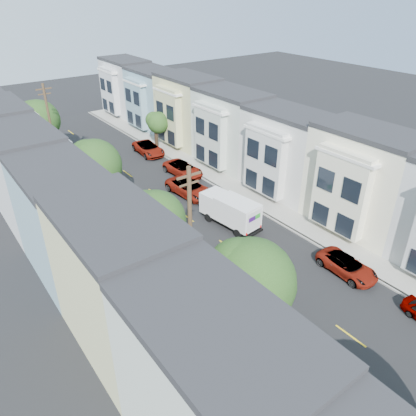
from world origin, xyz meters
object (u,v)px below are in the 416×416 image
tree_c (154,221)px  parked_right_b (347,266)px  utility_pole_near (191,242)px  parked_right_c (183,169)px  tree_e (38,121)px  utility_pole_far (52,132)px  parked_left_c (231,309)px  tree_far_r (157,123)px  lead_sedan (189,188)px  parked_right_d (149,149)px  tree_b (249,283)px  tree_d (94,166)px  parked_left_d (135,223)px  fedex_truck (230,210)px

tree_c → parked_right_b: bearing=-37.1°
utility_pole_near → parked_right_c: (11.20, 17.99, -4.43)m
tree_e → parked_right_c: tree_e is taller
parked_right_b → parked_right_c: size_ratio=0.90×
tree_e → utility_pole_far: size_ratio=0.75×
utility_pole_far → parked_right_b: (11.20, -29.96, -4.50)m
tree_c → tree_e: 26.26m
parked_left_c → tree_far_r: bearing=65.0°
tree_c → lead_sedan: (9.01, 9.03, -3.70)m
utility_pole_near → parked_left_c: bearing=-59.1°
utility_pole_far → parked_right_d: utility_pole_far is taller
tree_b → parked_left_c: tree_b is taller
tree_far_r → tree_d: bearing=-138.0°
tree_e → tree_far_r: tree_e is taller
tree_e → lead_sedan: bearing=-62.4°
tree_b → parked_left_d: tree_b is taller
utility_pole_far → parked_left_d: bearing=-84.7°
parked_right_c → lead_sedan: bearing=-120.3°
tree_far_r → parked_right_d: bearing=-155.4°
tree_b → tree_c: tree_b is taller
utility_pole_near → tree_e: bearing=90.0°
tree_b → parked_right_d: size_ratio=1.47×
parked_left_d → utility_pole_near: bearing=-100.7°
tree_e → parked_left_d: 20.52m
tree_b → tree_e: tree_b is taller
parked_left_c → tree_c: bearing=98.7°
tree_b → lead_sedan: size_ratio=1.43×
tree_c → parked_right_c: size_ratio=1.28×
parked_left_d → parked_right_c: bearing=33.1°
tree_d → parked_left_c: tree_d is taller
parked_left_d → parked_right_d: 17.96m
parked_left_c → fedex_truck: bearing=48.1°
parked_right_c → utility_pole_near: bearing=-125.9°
parked_left_c → parked_right_b: size_ratio=0.86×
parked_left_d → parked_left_c: bearing=-93.3°
tree_far_r → parked_left_c: bearing=-112.1°
tree_b → parked_right_c: 26.33m
utility_pole_far → parked_left_d: utility_pole_far is taller
tree_c → utility_pole_near: bearing=-90.0°
tree_e → parked_left_c: (1.40, -33.10, -4.47)m
parked_right_b → fedex_truck: bearing=106.4°
tree_c → fedex_truck: tree_c is taller
fedex_truck → parked_right_c: (2.59, 11.44, -0.79)m
tree_d → fedex_truck: tree_d is taller
utility_pole_far → lead_sedan: utility_pole_far is taller
parked_left_c → parked_right_c: parked_right_c is taller
tree_far_r → lead_sedan: (-4.19, -13.20, -2.64)m
tree_c → fedex_truck: bearing=13.3°
tree_e → lead_sedan: (9.01, -17.23, -4.37)m
tree_b → parked_right_d: tree_b is taller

